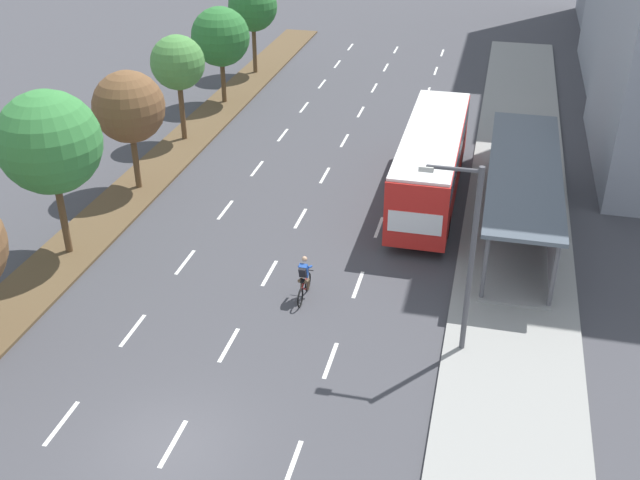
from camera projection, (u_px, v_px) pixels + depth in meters
The scene contains 15 objects.
ground_plane at pixel (171, 447), 21.24m from camera, with size 140.00×140.00×0.00m, color #424247.
median_strip at pixel (177, 150), 39.84m from camera, with size 2.60×52.00×0.12m, color brown.
sidewalk_right at pixel (518, 183), 36.25m from camera, with size 4.50×52.00×0.15m, color gray.
lane_divider_left at pixel (257, 168), 37.94m from camera, with size 0.14×48.76×0.01m.
lane_divider_center at pixel (325, 175), 37.23m from camera, with size 0.14×48.76×0.01m.
lane_divider_right at pixel (395, 182), 36.51m from camera, with size 0.14×48.76×0.01m.
bus_shelter at pixel (529, 192), 31.29m from camera, with size 2.90×12.58×2.86m.
bus at pixel (431, 158), 33.94m from camera, with size 2.54×11.29×3.37m.
cyclist at pixel (304, 280), 27.40m from camera, with size 0.46×1.82×1.71m.
median_tree_second at pixel (49, 143), 28.25m from camera, with size 3.95×3.95×6.68m.
median_tree_third at pixel (129, 107), 33.90m from camera, with size 3.26×3.26×5.58m.
median_tree_fourth at pixel (178, 63), 39.13m from camera, with size 2.83×2.83×5.60m.
median_tree_fifth at pixel (220, 37), 44.51m from camera, with size 3.47×3.47×5.71m.
median_tree_farthest at pixel (253, 7), 49.60m from camera, with size 3.24×3.24×6.03m.
streetlight at pixel (467, 249), 23.18m from camera, with size 1.91×0.24×6.50m.
Camera 1 is at (7.74, -14.22, 15.51)m, focal length 42.45 mm.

